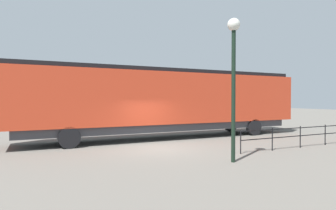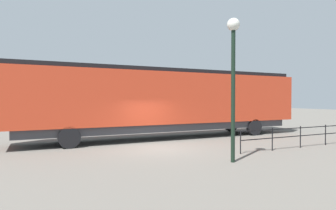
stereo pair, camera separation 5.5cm
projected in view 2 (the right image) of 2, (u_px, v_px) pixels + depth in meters
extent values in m
plane|color=#666059|center=(159.00, 148.00, 13.93)|extent=(120.00, 120.00, 0.00)
cube|color=red|center=(167.00, 98.00, 17.57)|extent=(2.82, 18.69, 3.08)
cube|color=black|center=(264.00, 104.00, 21.03)|extent=(2.70, 2.47, 2.15)
cube|color=black|center=(167.00, 72.00, 17.54)|extent=(2.53, 17.95, 0.24)
cube|color=#38383D|center=(167.00, 126.00, 17.61)|extent=(2.53, 17.20, 0.45)
cylinder|color=black|center=(231.00, 124.00, 21.30)|extent=(0.30, 1.10, 1.10)
cylinder|color=black|center=(254.00, 127.00, 19.02)|extent=(0.30, 1.10, 1.10)
cylinder|color=black|center=(65.00, 132.00, 16.20)|extent=(0.30, 1.10, 1.10)
cylinder|color=black|center=(69.00, 137.00, 13.93)|extent=(0.30, 1.10, 1.10)
cylinder|color=black|center=(233.00, 96.00, 10.83)|extent=(0.16, 0.16, 5.20)
sphere|color=silver|center=(233.00, 24.00, 10.77)|extent=(0.49, 0.49, 0.49)
cube|color=black|center=(313.00, 127.00, 14.54)|extent=(0.04, 9.59, 0.04)
cube|color=black|center=(313.00, 135.00, 14.55)|extent=(0.04, 9.59, 0.04)
cylinder|color=black|center=(241.00, 142.00, 12.51)|extent=(0.05, 0.05, 1.10)
cylinder|color=black|center=(272.00, 139.00, 13.32)|extent=(0.05, 0.05, 1.10)
cylinder|color=black|center=(300.00, 137.00, 14.14)|extent=(0.05, 0.05, 1.10)
cylinder|color=black|center=(325.00, 135.00, 14.95)|extent=(0.05, 0.05, 1.10)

